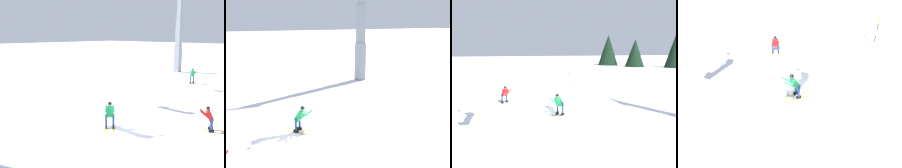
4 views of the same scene
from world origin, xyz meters
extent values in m
plane|color=white|center=(0.00, 0.00, 0.00)|extent=(260.00, 260.00, 0.00)
cube|color=yellow|center=(-1.02, 0.70, 0.01)|extent=(1.26, 1.24, 0.01)
cube|color=black|center=(-1.02, 0.70, 0.09)|extent=(0.28, 0.27, 0.16)
cylinder|color=navy|center=(-1.02, 0.70, 0.51)|extent=(0.13, 0.13, 0.68)
cube|color=yellow|center=(-0.73, 0.40, 0.01)|extent=(1.26, 1.24, 0.01)
cube|color=black|center=(-0.73, 0.40, 0.09)|extent=(0.28, 0.27, 0.16)
cylinder|color=navy|center=(-0.73, 0.40, 0.51)|extent=(0.13, 0.13, 0.68)
cube|color=green|center=(-0.76, 0.66, 0.95)|extent=(0.69, 0.68, 0.67)
sphere|color=tan|center=(-0.64, 0.78, 1.34)|extent=(0.23, 0.23, 0.23)
sphere|color=black|center=(-0.64, 0.78, 1.38)|extent=(0.24, 0.24, 0.24)
cylinder|color=green|center=(-0.64, 1.10, 1.05)|extent=(0.42, 0.41, 0.44)
cylinder|color=gray|center=(-0.64, 1.16, 0.44)|extent=(0.27, 0.43, 1.17)
cylinder|color=black|center=(-0.80, 1.07, 0.05)|extent=(0.07, 0.07, 0.01)
cylinder|color=green|center=(-0.32, 0.77, 1.05)|extent=(0.42, 0.41, 0.44)
cylinder|color=gray|center=(-0.25, 0.77, 0.44)|extent=(0.44, 0.26, 1.17)
cylinder|color=black|center=(-0.35, 0.61, 0.05)|extent=(0.07, 0.07, 0.01)
cube|color=gray|center=(22.14, 9.98, 1.85)|extent=(0.82, 0.82, 3.69)
cube|color=gray|center=(22.14, 9.98, 5.54)|extent=(0.69, 0.69, 3.69)
cube|color=gray|center=(22.14, 9.98, 9.23)|extent=(0.56, 0.56, 3.69)
cube|color=red|center=(15.44, 3.97, 0.01)|extent=(1.02, 1.39, 0.01)
cube|color=black|center=(15.44, 3.97, 0.09)|extent=(0.25, 0.29, 0.16)
cylinder|color=navy|center=(15.44, 3.97, 0.58)|extent=(0.13, 0.13, 0.81)
cube|color=red|center=(15.15, 4.17, 0.01)|extent=(1.02, 1.39, 0.01)
cube|color=black|center=(15.15, 4.17, 0.09)|extent=(0.25, 0.29, 0.16)
cylinder|color=navy|center=(15.15, 4.17, 0.58)|extent=(0.13, 0.13, 0.81)
cube|color=green|center=(15.26, 4.03, 1.11)|extent=(0.55, 0.53, 0.64)
sphere|color=beige|center=(15.23, 3.99, 1.53)|extent=(0.22, 0.22, 0.22)
sphere|color=black|center=(15.23, 3.99, 1.57)|extent=(0.23, 0.23, 0.23)
cylinder|color=green|center=(15.30, 3.68, 1.25)|extent=(0.35, 0.45, 0.43)
cylinder|color=gray|center=(15.32, 3.62, 0.55)|extent=(0.16, 0.38, 1.15)
cylinder|color=black|center=(15.45, 3.74, 0.05)|extent=(0.07, 0.07, 0.01)
cylinder|color=green|center=(14.92, 3.95, 1.25)|extent=(0.35, 0.45, 0.43)
cylinder|color=gray|center=(14.86, 3.94, 0.55)|extent=(0.32, 0.27, 1.15)
cylinder|color=black|center=(14.93, 4.11, 0.05)|extent=(0.07, 0.07, 0.01)
cube|color=yellow|center=(2.58, -3.90, 0.01)|extent=(0.89, 1.39, 0.01)
cube|color=black|center=(2.58, -3.90, 0.09)|extent=(0.24, 0.30, 0.16)
cylinder|color=navy|center=(2.58, -3.90, 0.48)|extent=(0.13, 0.13, 0.62)
cube|color=yellow|center=(2.95, -3.68, 0.01)|extent=(0.89, 1.39, 0.01)
cube|color=black|center=(2.95, -3.68, 0.09)|extent=(0.24, 0.30, 0.16)
cylinder|color=navy|center=(2.95, -3.68, 0.48)|extent=(0.13, 0.13, 0.62)
cube|color=red|center=(2.71, -3.70, 0.89)|extent=(0.60, 0.62, 0.63)
sphere|color=#997051|center=(2.65, -3.60, 1.28)|extent=(0.21, 0.21, 0.21)
sphere|color=black|center=(2.65, -3.60, 1.31)|extent=(0.22, 0.22, 0.22)
cylinder|color=red|center=(2.35, -3.55, 1.00)|extent=(0.32, 0.44, 0.41)
cylinder|color=gray|center=(2.29, -3.54, 0.43)|extent=(0.35, 0.34, 1.07)
cylinder|color=black|center=(2.34, -3.72, 0.05)|extent=(0.07, 0.07, 0.01)
cylinder|color=red|center=(2.74, -3.31, 1.00)|extent=(0.32, 0.44, 0.41)
cylinder|color=gray|center=(2.77, -3.26, 0.43)|extent=(0.15, 0.45, 1.07)
cylinder|color=black|center=(2.90, -3.38, 0.05)|extent=(0.07, 0.07, 0.01)
camera|label=1|loc=(-11.22, -9.79, 5.37)|focal=42.92mm
camera|label=2|loc=(13.34, -3.24, 6.05)|focal=45.33mm
camera|label=3|loc=(2.31, 14.45, 4.30)|focal=35.60mm
camera|label=4|loc=(-4.53, 9.45, 7.20)|focal=35.20mm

